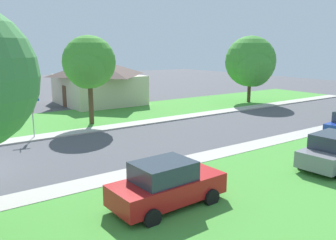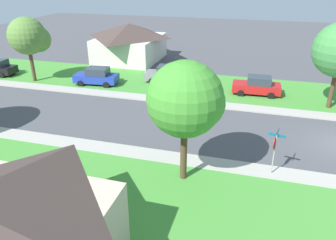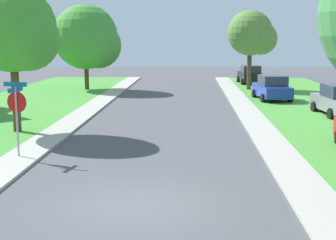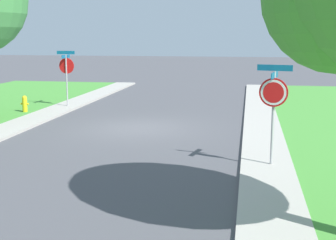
# 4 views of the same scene
# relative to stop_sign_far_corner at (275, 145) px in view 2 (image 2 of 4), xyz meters

# --- Properties ---
(sidewalk_east) EXTENTS (1.40, 56.00, 0.10)m
(sidewalk_east) POSITION_rel_stop_sign_far_corner_xyz_m (9.50, 7.26, -1.84)
(sidewalk_east) COLOR #ADA89E
(sidewalk_east) RESTS_ON ground
(lawn_east) EXTENTS (8.00, 56.00, 0.08)m
(lawn_east) POSITION_rel_stop_sign_far_corner_xyz_m (14.20, 7.26, -1.85)
(lawn_east) COLOR #479338
(lawn_east) RESTS_ON ground
(sidewalk_west) EXTENTS (1.40, 56.00, 0.10)m
(sidewalk_west) POSITION_rel_stop_sign_far_corner_xyz_m (0.10, 7.26, -1.84)
(sidewalk_west) COLOR #ADA89E
(sidewalk_west) RESTS_ON ground
(lawn_west) EXTENTS (8.00, 56.00, 0.08)m
(lawn_west) POSITION_rel_stop_sign_far_corner_xyz_m (-4.60, 7.26, -1.85)
(lawn_west) COLOR #479338
(lawn_west) RESTS_ON ground
(stop_sign_far_corner) EXTENTS (0.90, 0.90, 2.77)m
(stop_sign_far_corner) POSITION_rel_stop_sign_far_corner_xyz_m (0.00, 0.00, 0.00)
(stop_sign_far_corner) COLOR #9E9EA3
(stop_sign_far_corner) RESTS_ON ground
(car_red_behind_trees) EXTENTS (2.17, 4.37, 1.76)m
(car_red_behind_trees) POSITION_rel_stop_sign_far_corner_xyz_m (13.11, 1.23, -1.01)
(car_red_behind_trees) COLOR red
(car_red_behind_trees) RESTS_ON ground
(car_grey_across_road) EXTENTS (2.30, 4.43, 1.76)m
(car_grey_across_road) POSITION_rel_stop_sign_far_corner_xyz_m (14.37, 10.20, -1.01)
(car_grey_across_road) COLOR gray
(car_grey_across_road) RESTS_ON ground
(car_blue_far_down_street) EXTENTS (2.35, 4.45, 1.76)m
(car_blue_far_down_street) POSITION_rel_stop_sign_far_corner_xyz_m (11.75, 16.77, -1.01)
(car_blue_far_down_street) COLOR #1E389E
(car_blue_far_down_street) RESTS_ON ground
(tree_across_left) EXTENTS (3.95, 3.68, 6.52)m
(tree_across_left) POSITION_rel_stop_sign_far_corner_xyz_m (11.18, 23.37, 2.65)
(tree_across_left) COLOR #4C3823
(tree_across_left) RESTS_ON ground
(tree_across_right) EXTENTS (4.18, 3.89, 6.66)m
(tree_across_right) POSITION_rel_stop_sign_far_corner_xyz_m (-1.51, 4.53, 2.69)
(tree_across_right) COLOR #4C3823
(tree_across_right) RESTS_ON ground
(house_right_setback) EXTENTS (9.07, 7.88, 4.60)m
(house_right_setback) POSITION_rel_stop_sign_far_corner_xyz_m (21.83, 17.20, 0.49)
(house_right_setback) COLOR silver
(house_right_setback) RESTS_ON ground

